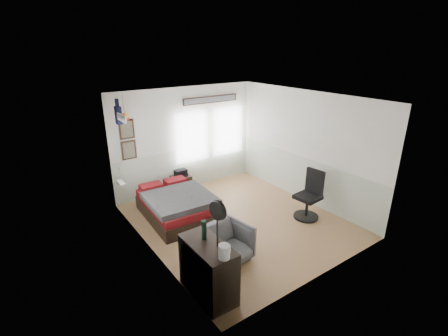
{
  "coord_description": "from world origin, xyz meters",
  "views": [
    {
      "loc": [
        -3.88,
        -4.99,
        3.65
      ],
      "look_at": [
        -0.1,
        0.4,
        1.15
      ],
      "focal_mm": 26.0,
      "sensor_mm": 36.0,
      "label": 1
    }
  ],
  "objects_px": {
    "dresser": "(208,269)",
    "armchair": "(228,244)",
    "task_chair": "(309,199)",
    "bed": "(177,205)",
    "nightstand": "(181,185)"
  },
  "relations": [
    {
      "from": "task_chair",
      "to": "dresser",
      "type": "bearing_deg",
      "value": -171.99
    },
    {
      "from": "nightstand",
      "to": "task_chair",
      "type": "distance_m",
      "value": 3.28
    },
    {
      "from": "dresser",
      "to": "nightstand",
      "type": "xyz_separation_m",
      "value": [
        1.4,
        3.52,
        -0.21
      ]
    },
    {
      "from": "dresser",
      "to": "task_chair",
      "type": "xyz_separation_m",
      "value": [
        3.14,
        0.75,
        0.0
      ]
    },
    {
      "from": "bed",
      "to": "task_chair",
      "type": "relative_size",
      "value": 1.73
    },
    {
      "from": "armchair",
      "to": "task_chair",
      "type": "bearing_deg",
      "value": -2.83
    },
    {
      "from": "bed",
      "to": "dresser",
      "type": "distance_m",
      "value": 2.56
    },
    {
      "from": "bed",
      "to": "task_chair",
      "type": "xyz_separation_m",
      "value": [
        2.42,
        -1.7,
        0.16
      ]
    },
    {
      "from": "armchair",
      "to": "task_chair",
      "type": "xyz_separation_m",
      "value": [
        2.41,
        0.24,
        0.11
      ]
    },
    {
      "from": "armchair",
      "to": "task_chair",
      "type": "height_order",
      "value": "task_chair"
    },
    {
      "from": "dresser",
      "to": "armchair",
      "type": "relative_size",
      "value": 1.33
    },
    {
      "from": "dresser",
      "to": "armchair",
      "type": "height_order",
      "value": "dresser"
    },
    {
      "from": "dresser",
      "to": "task_chair",
      "type": "distance_m",
      "value": 3.23
    },
    {
      "from": "bed",
      "to": "armchair",
      "type": "bearing_deg",
      "value": -86.75
    },
    {
      "from": "dresser",
      "to": "nightstand",
      "type": "distance_m",
      "value": 3.8
    }
  ]
}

